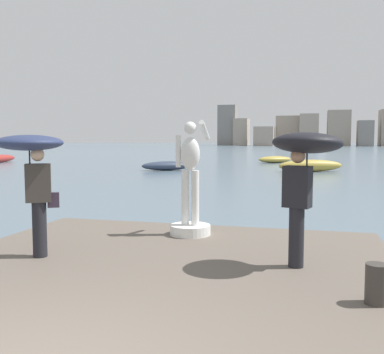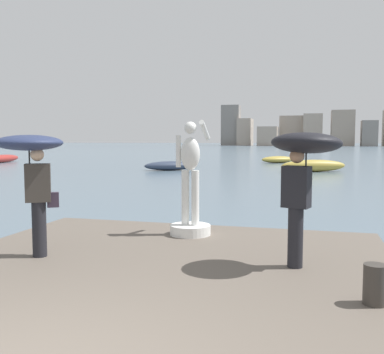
% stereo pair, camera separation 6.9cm
% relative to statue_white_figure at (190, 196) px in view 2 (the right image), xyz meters
% --- Properties ---
extents(ground_plane, '(400.00, 400.00, 0.00)m').
position_rel_statue_white_figure_xyz_m(ground_plane, '(0.09, 34.33, -1.16)').
color(ground_plane, slate).
extents(pier, '(6.93, 9.70, 0.40)m').
position_rel_statue_white_figure_xyz_m(pier, '(0.09, -3.82, -0.96)').
color(pier, '#60564C').
rests_on(pier, ground).
extents(statue_white_figure, '(0.79, 0.96, 2.23)m').
position_rel_statue_white_figure_xyz_m(statue_white_figure, '(0.00, 0.00, 0.00)').
color(statue_white_figure, white).
rests_on(statue_white_figure, pier).
extents(onlooker_left, '(1.43, 1.43, 1.93)m').
position_rel_statue_white_figure_xyz_m(onlooker_left, '(-1.97, -2.22, 0.78)').
color(onlooker_left, black).
rests_on(onlooker_left, pier).
extents(onlooker_right, '(1.25, 1.27, 1.99)m').
position_rel_statue_white_figure_xyz_m(onlooker_right, '(2.16, -1.76, 0.81)').
color(onlooker_right, black).
rests_on(onlooker_right, pier).
extents(mooring_bollard, '(0.26, 0.26, 0.46)m').
position_rel_statue_white_figure_xyz_m(mooring_bollard, '(2.99, -3.05, -0.53)').
color(mooring_bollard, '#38332D').
rests_on(mooring_bollard, pier).
extents(boat_near, '(4.62, 2.78, 0.84)m').
position_rel_statue_white_figure_xyz_m(boat_near, '(2.39, 23.59, -0.75)').
color(boat_near, '#B2993D').
rests_on(boat_near, ground).
extents(boat_mid, '(3.75, 2.98, 0.66)m').
position_rel_statue_white_figure_xyz_m(boat_mid, '(-7.66, 22.47, -0.83)').
color(boat_mid, '#2D384C').
rests_on(boat_mid, ground).
extents(boat_far, '(3.57, 3.03, 0.64)m').
position_rel_statue_white_figure_xyz_m(boat_far, '(-0.82, 34.73, -0.84)').
color(boat_far, '#B2993D').
rests_on(boat_far, ground).
extents(boat_leftward, '(1.56, 5.37, 0.75)m').
position_rel_statue_white_figure_xyz_m(boat_leftward, '(-26.54, 28.67, -0.79)').
color(boat_leftward, '#9E2D28').
rests_on(boat_leftward, ground).
extents(distant_skyline, '(56.88, 14.04, 13.89)m').
position_rel_statue_white_figure_xyz_m(distant_skyline, '(-0.50, 143.82, 4.05)').
color(distant_skyline, gray).
rests_on(distant_skyline, ground).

